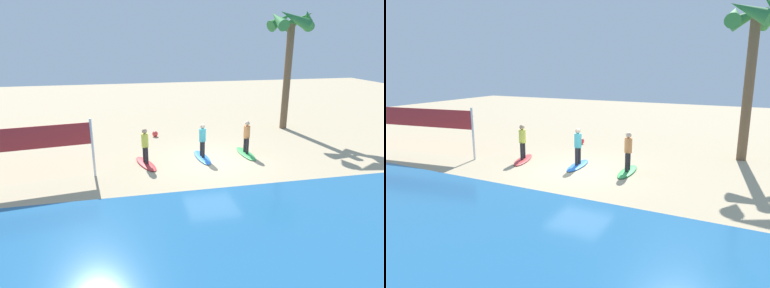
% 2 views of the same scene
% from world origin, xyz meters
% --- Properties ---
extents(ground_plane, '(60.00, 60.00, 0.00)m').
position_xyz_m(ground_plane, '(0.00, 0.00, 0.00)').
color(ground_plane, tan).
extents(surfboard_green, '(0.61, 2.11, 0.09)m').
position_xyz_m(surfboard_green, '(-1.94, -0.63, 0.04)').
color(surfboard_green, green).
rests_on(surfboard_green, ground).
extents(surfer_green, '(0.32, 0.46, 1.64)m').
position_xyz_m(surfer_green, '(-1.94, -0.63, 1.04)').
color(surfer_green, '#232328').
rests_on(surfer_green, surfboard_green).
extents(surfboard_blue, '(0.69, 2.13, 0.09)m').
position_xyz_m(surfboard_blue, '(0.34, -0.53, 0.04)').
color(surfboard_blue, blue).
rests_on(surfboard_blue, ground).
extents(surfer_blue, '(0.32, 0.46, 1.64)m').
position_xyz_m(surfer_blue, '(0.34, -0.53, 1.04)').
color(surfer_blue, '#232328').
rests_on(surfer_blue, surfboard_blue).
extents(surfboard_red, '(1.14, 2.17, 0.09)m').
position_xyz_m(surfboard_red, '(3.11, -0.23, 0.04)').
color(surfboard_red, red).
rests_on(surfboard_red, ground).
extents(surfer_red, '(0.32, 0.45, 1.64)m').
position_xyz_m(surfer_red, '(3.11, -0.23, 1.04)').
color(surfer_red, '#232328').
rests_on(surfer_red, surfboard_red).
extents(palm_tree, '(2.88, 3.03, 7.37)m').
position_xyz_m(palm_tree, '(-6.18, -5.00, 5.91)').
color(palm_tree, brown).
rests_on(palm_tree, ground).
extents(beach_ball, '(0.34, 0.34, 0.34)m').
position_xyz_m(beach_ball, '(2.21, -4.74, 0.17)').
color(beach_ball, '#E53838').
rests_on(beach_ball, ground).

